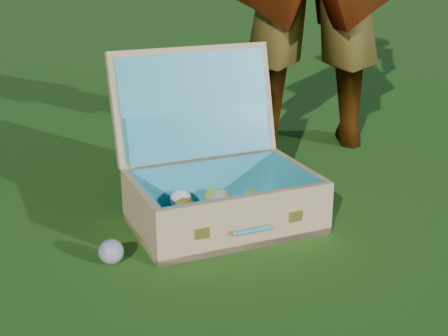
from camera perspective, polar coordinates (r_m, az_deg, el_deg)
ground at (r=1.83m, az=4.91°, el=-5.94°), size 60.00×60.00×0.00m
stray_ball at (r=1.67m, az=-10.29°, el=-7.53°), size 0.07×0.07×0.07m
suitcase at (r=1.88m, az=-0.95°, el=-0.47°), size 0.67×0.64×0.50m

